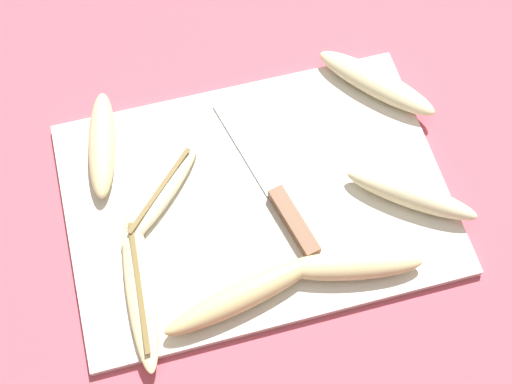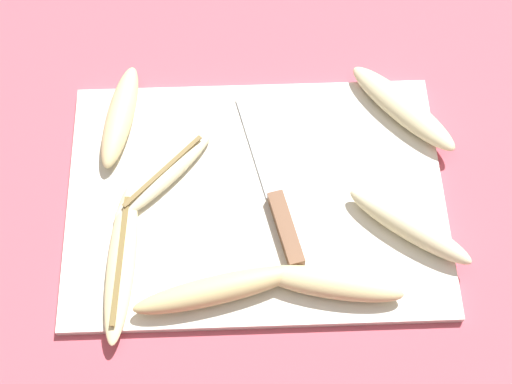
# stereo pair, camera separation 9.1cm
# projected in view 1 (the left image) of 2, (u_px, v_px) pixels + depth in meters

# --- Properties ---
(ground_plane) EXTENTS (4.00, 4.00, 0.00)m
(ground_plane) POSITION_uv_depth(u_px,v_px,m) (256.00, 199.00, 0.93)
(ground_plane) COLOR #C65160
(cutting_board) EXTENTS (0.49, 0.35, 0.01)m
(cutting_board) POSITION_uv_depth(u_px,v_px,m) (256.00, 197.00, 0.93)
(cutting_board) COLOR silver
(cutting_board) RESTS_ON ground_plane
(knife) EXTENTS (0.08, 0.25, 0.02)m
(knife) POSITION_uv_depth(u_px,v_px,m) (283.00, 204.00, 0.91)
(knife) COLOR brown
(knife) RESTS_ON cutting_board
(banana_bright_far) EXTENTS (0.14, 0.15, 0.02)m
(banana_bright_far) POSITION_uv_depth(u_px,v_px,m) (161.00, 194.00, 0.91)
(banana_bright_far) COLOR beige
(banana_bright_far) RESTS_ON cutting_board
(banana_cream_curved) EXTENTS (0.15, 0.16, 0.03)m
(banana_cream_curved) POSITION_uv_depth(u_px,v_px,m) (376.00, 83.00, 0.98)
(banana_cream_curved) COLOR beige
(banana_cream_curved) RESTS_ON cutting_board
(banana_pale_long) EXTENTS (0.16, 0.13, 0.03)m
(banana_pale_long) POSITION_uv_depth(u_px,v_px,m) (411.00, 195.00, 0.90)
(banana_pale_long) COLOR beige
(banana_pale_long) RESTS_ON cutting_board
(banana_spotted_left) EXTENTS (0.21, 0.08, 0.03)m
(banana_spotted_left) POSITION_uv_depth(u_px,v_px,m) (243.00, 295.00, 0.84)
(banana_spotted_left) COLOR #DBC684
(banana_spotted_left) RESTS_ON cutting_board
(banana_mellow_near) EXTENTS (0.18, 0.07, 0.03)m
(banana_mellow_near) POSITION_uv_depth(u_px,v_px,m) (351.00, 265.00, 0.86)
(banana_mellow_near) COLOR beige
(banana_mellow_near) RESTS_ON cutting_board
(banana_soft_right) EXTENTS (0.05, 0.21, 0.02)m
(banana_soft_right) POSITION_uv_depth(u_px,v_px,m) (140.00, 289.00, 0.85)
(banana_soft_right) COLOR beige
(banana_soft_right) RESTS_ON cutting_board
(banana_ripe_center) EXTENTS (0.06, 0.16, 0.03)m
(banana_ripe_center) POSITION_uv_depth(u_px,v_px,m) (102.00, 144.00, 0.94)
(banana_ripe_center) COLOR beige
(banana_ripe_center) RESTS_ON cutting_board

